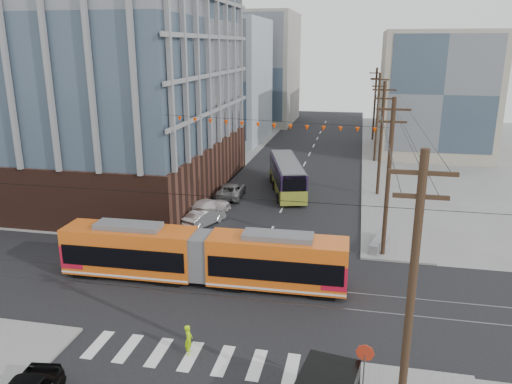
% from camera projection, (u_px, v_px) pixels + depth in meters
% --- Properties ---
extents(ground, '(160.00, 160.00, 0.00)m').
position_uv_depth(ground, '(224.00, 325.00, 26.26)').
color(ground, slate).
extents(office_building, '(30.00, 25.00, 28.60)m').
position_uv_depth(office_building, '(64.00, 44.00, 48.12)').
color(office_building, '#381E16').
rests_on(office_building, ground).
extents(bg_bldg_nw_near, '(18.00, 16.00, 18.00)m').
position_uv_depth(bg_bldg_nw_near, '(205.00, 81.00, 75.88)').
color(bg_bldg_nw_near, '#8C99A5').
rests_on(bg_bldg_nw_near, ground).
extents(bg_bldg_ne_near, '(14.00, 14.00, 16.00)m').
position_uv_depth(bg_bldg_ne_near, '(435.00, 94.00, 65.95)').
color(bg_bldg_ne_near, gray).
rests_on(bg_bldg_ne_near, ground).
extents(bg_bldg_nw_far, '(16.00, 18.00, 20.00)m').
position_uv_depth(bg_bldg_nw_far, '(252.00, 68.00, 93.79)').
color(bg_bldg_nw_far, gray).
rests_on(bg_bldg_nw_far, ground).
extents(bg_bldg_ne_far, '(16.00, 16.00, 14.00)m').
position_uv_depth(bg_bldg_ne_far, '(431.00, 89.00, 84.63)').
color(bg_bldg_ne_far, '#8C99A5').
rests_on(bg_bldg_ne_far, ground).
extents(utility_pole_near, '(0.30, 0.30, 11.00)m').
position_uv_depth(utility_pole_near, '(410.00, 303.00, 17.41)').
color(utility_pole_near, black).
rests_on(utility_pole_near, ground).
extents(utility_pole_far, '(0.30, 0.30, 11.00)m').
position_uv_depth(utility_pole_far, '(375.00, 105.00, 75.64)').
color(utility_pole_far, black).
rests_on(utility_pole_far, ground).
extents(streetcar, '(17.73, 2.83, 3.41)m').
position_uv_depth(streetcar, '(202.00, 257.00, 30.60)').
color(streetcar, '#D45713').
rests_on(streetcar, ground).
extents(city_bus, '(5.37, 11.68, 3.24)m').
position_uv_depth(city_bus, '(287.00, 176.00, 49.95)').
color(city_bus, '#211332').
rests_on(city_bus, ground).
extents(parked_car_silver, '(2.92, 4.35, 1.36)m').
position_uv_depth(parked_car_silver, '(204.00, 217.00, 40.70)').
color(parked_car_silver, '#B5B5B5').
rests_on(parked_car_silver, ground).
extents(parked_car_white, '(3.67, 5.08, 1.37)m').
position_uv_depth(parked_car_white, '(208.00, 207.00, 43.38)').
color(parked_car_white, beige).
rests_on(parked_car_white, ground).
extents(parked_car_grey, '(2.59, 5.10, 1.38)m').
position_uv_depth(parked_car_grey, '(231.00, 190.00, 48.20)').
color(parked_car_grey, slate).
rests_on(parked_car_grey, ground).
extents(pedestrian, '(0.50, 0.64, 1.53)m').
position_uv_depth(pedestrian, '(189.00, 340.00, 23.61)').
color(pedestrian, '#A2DA0A').
rests_on(pedestrian, ground).
extents(stop_sign, '(0.84, 0.84, 2.49)m').
position_uv_depth(stop_sign, '(364.00, 375.00, 20.31)').
color(stop_sign, '#A72C17').
rests_on(stop_sign, ground).
extents(jersey_barrier, '(1.80, 4.14, 0.81)m').
position_uv_depth(jersey_barrier, '(379.00, 242.00, 36.31)').
color(jersey_barrier, slate).
rests_on(jersey_barrier, ground).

